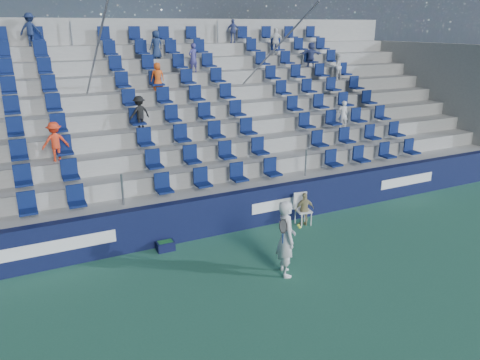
% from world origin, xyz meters
% --- Properties ---
extents(ground, '(70.00, 70.00, 0.00)m').
position_xyz_m(ground, '(0.00, 0.00, 0.00)').
color(ground, '#2F6E53').
rests_on(ground, ground).
extents(sponsor_wall, '(24.00, 0.32, 1.20)m').
position_xyz_m(sponsor_wall, '(0.00, 3.15, 0.60)').
color(sponsor_wall, '#10153A').
rests_on(sponsor_wall, ground).
extents(grandstand, '(24.00, 8.17, 6.63)m').
position_xyz_m(grandstand, '(-0.00, 8.24, 2.13)').
color(grandstand, '#9F9F9A').
rests_on(grandstand, ground).
extents(tennis_player, '(0.72, 0.81, 1.95)m').
position_xyz_m(tennis_player, '(0.17, 0.19, 0.98)').
color(tennis_player, silver).
rests_on(tennis_player, ground).
extents(line_judge_chair, '(0.51, 0.52, 1.01)m').
position_xyz_m(line_judge_chair, '(2.27, 2.65, 0.58)').
color(line_judge_chair, white).
rests_on(line_judge_chair, ground).
extents(line_judge, '(0.66, 0.37, 1.07)m').
position_xyz_m(line_judge, '(2.27, 2.50, 0.53)').
color(line_judge, tan).
rests_on(line_judge, ground).
extents(ball_bin, '(0.49, 0.32, 0.27)m').
position_xyz_m(ball_bin, '(-2.13, 2.75, 0.15)').
color(ball_bin, '#0E1234').
rests_on(ball_bin, ground).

